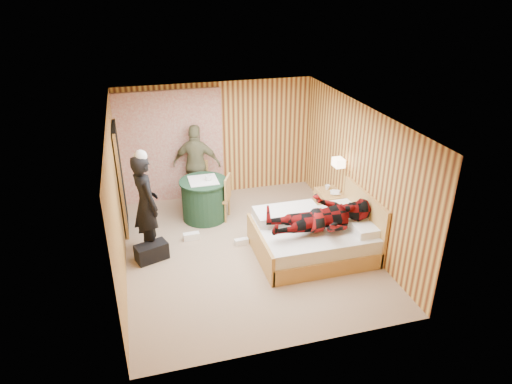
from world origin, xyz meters
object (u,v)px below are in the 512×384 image
object	(u,v)px
round_table	(204,199)
duffel_bag	(152,252)
chair_near	(223,194)
man_at_table	(197,164)
bed	(314,237)
man_on_bed	(322,210)
wall_lamp	(339,162)
chair_far	(199,179)
nightstand	(329,205)
woman_standing	(146,205)

from	to	relation	value
round_table	duffel_bag	bearing A→B (deg)	-132.28
chair_near	man_at_table	world-z (taller)	man_at_table
bed	man_on_bed	bearing A→B (deg)	-83.97
duffel_bag	man_at_table	xyz separation A→B (m)	(1.14, 2.05, 0.71)
wall_lamp	round_table	bearing A→B (deg)	159.74
duffel_bag	man_on_bed	xyz separation A→B (m)	(2.80, -0.75, 0.81)
round_table	chair_far	bearing A→B (deg)	88.93
chair_near	bed	bearing A→B (deg)	62.36
chair_near	nightstand	bearing A→B (deg)	98.24
woman_standing	man_on_bed	world-z (taller)	man_on_bed
nightstand	woman_standing	world-z (taller)	woman_standing
chair_far	man_on_bed	bearing A→B (deg)	-49.20
chair_far	man_at_table	bearing A→B (deg)	114.67
chair_far	round_table	bearing A→B (deg)	-81.32
chair_far	bed	bearing A→B (deg)	-47.35
nightstand	wall_lamp	bearing A→B (deg)	-77.15
bed	nightstand	world-z (taller)	bed
duffel_bag	man_at_table	size ratio (longest dim) A/B	0.31
chair_near	woman_standing	world-z (taller)	woman_standing
nightstand	duffel_bag	distance (m)	3.58
bed	chair_far	bearing A→B (deg)	122.90
nightstand	man_on_bed	distance (m)	1.62
woman_standing	man_at_table	xyz separation A→B (m)	(1.14, 1.73, -0.05)
bed	chair_far	xyz separation A→B (m)	(-1.63, 2.52, 0.23)
wall_lamp	man_on_bed	distance (m)	1.39
woman_standing	duffel_bag	bearing A→B (deg)	160.56
man_at_table	woman_standing	bearing A→B (deg)	76.01
round_table	nightstand	bearing A→B (deg)	-16.52
round_table	man_on_bed	size ratio (longest dim) A/B	0.54
woman_standing	man_on_bed	size ratio (longest dim) A/B	1.03
round_table	man_at_table	world-z (taller)	man_at_table
wall_lamp	man_on_bed	xyz separation A→B (m)	(-0.77, -1.10, -0.34)
wall_lamp	man_at_table	size ratio (longest dim) A/B	0.15
chair_near	man_on_bed	size ratio (longest dim) A/B	0.53
chair_near	man_at_table	bearing A→B (deg)	-134.26
nightstand	man_at_table	xyz separation A→B (m)	(-2.40, 1.51, 0.55)
bed	chair_near	distance (m)	2.11
duffel_bag	man_at_table	world-z (taller)	man_at_table
chair_near	woman_standing	xyz separation A→B (m)	(-1.49, -0.81, 0.37)
wall_lamp	man_at_table	xyz separation A→B (m)	(-2.44, 1.70, -0.44)
chair_far	woman_standing	xyz separation A→B (m)	(-1.15, -1.67, 0.37)
round_table	wall_lamp	bearing A→B (deg)	-20.26
wall_lamp	man_at_table	world-z (taller)	man_at_table
nightstand	man_on_bed	xyz separation A→B (m)	(-0.73, -1.29, 0.65)
man_on_bed	wall_lamp	bearing A→B (deg)	54.87
man_on_bed	duffel_bag	bearing A→B (deg)	165.10
woman_standing	man_at_table	world-z (taller)	woman_standing
chair_far	man_on_bed	xyz separation A→B (m)	(1.65, -2.74, 0.42)
nightstand	round_table	size ratio (longest dim) A/B	0.66
bed	man_on_bed	size ratio (longest dim) A/B	1.12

